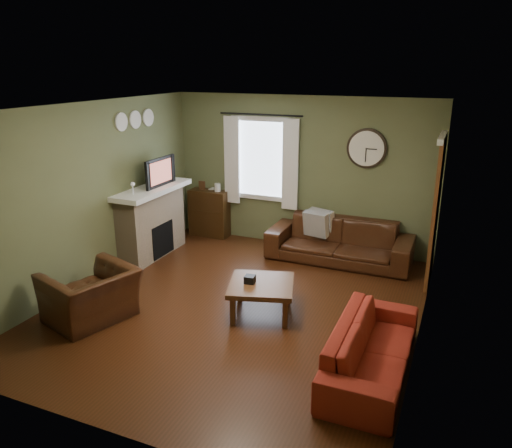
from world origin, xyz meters
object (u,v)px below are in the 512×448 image
at_px(sofa_red, 372,349).
at_px(bookshelf, 209,213).
at_px(armchair, 91,296).
at_px(sofa_brown, 339,241).
at_px(coffee_table, 261,298).

bearing_deg(sofa_red, bookshelf, 48.33).
xyz_separation_m(bookshelf, sofa_red, (3.62, -3.22, -0.16)).
xyz_separation_m(sofa_red, armchair, (-3.45, -0.24, 0.06)).
xyz_separation_m(sofa_brown, armchair, (-2.37, -3.17, -0.01)).
bearing_deg(bookshelf, armchair, -87.18).
relative_size(sofa_brown, coffee_table, 2.86).
height_order(armchair, coffee_table, armchair).
relative_size(sofa_red, armchair, 1.85).
bearing_deg(sofa_brown, armchair, -126.86).
bearing_deg(coffee_table, sofa_red, -25.47).
relative_size(bookshelf, armchair, 0.85).
bearing_deg(sofa_red, armchair, 94.02).
distance_m(sofa_brown, coffee_table, 2.24).
bearing_deg(sofa_red, coffee_table, 64.53).
bearing_deg(armchair, sofa_brown, 160.65).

